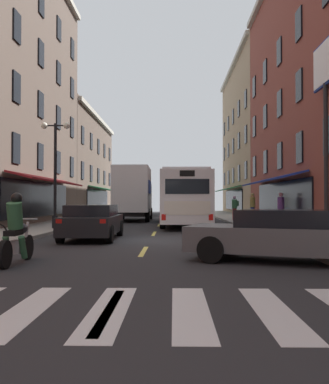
{
  "coord_description": "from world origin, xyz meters",
  "views": [
    {
      "loc": [
        0.87,
        -15.66,
        1.47
      ],
      "look_at": [
        0.35,
        8.27,
        1.96
      ],
      "focal_mm": 39.25,
      "sensor_mm": 36.0,
      "label": 1
    }
  ],
  "objects_px": {
    "transit_bus": "(183,198)",
    "box_truck": "(134,194)",
    "billboard_sign": "(326,87)",
    "pedestrian_mid": "(281,208)",
    "sedan_far": "(141,209)",
    "street_lamp_twin": "(55,169)",
    "sedan_near": "(93,221)",
    "motorcycle_rider": "(17,234)",
    "sedan_mid": "(285,235)",
    "pedestrian_far": "(253,206)",
    "pedestrian_near": "(235,207)"
  },
  "relations": [
    {
      "from": "transit_bus",
      "to": "box_truck",
      "type": "relative_size",
      "value": 1.71
    },
    {
      "from": "billboard_sign",
      "to": "pedestrian_mid",
      "type": "bearing_deg",
      "value": 92.4
    },
    {
      "from": "sedan_far",
      "to": "street_lamp_twin",
      "type": "relative_size",
      "value": 0.87
    },
    {
      "from": "sedan_near",
      "to": "motorcycle_rider",
      "type": "distance_m",
      "value": 6.22
    },
    {
      "from": "box_truck",
      "to": "sedan_mid",
      "type": "distance_m",
      "value": 21.04
    },
    {
      "from": "billboard_sign",
      "to": "box_truck",
      "type": "xyz_separation_m",
      "value": [
        -9.08,
        13.3,
        -4.13
      ]
    },
    {
      "from": "sedan_far",
      "to": "billboard_sign",
      "type": "bearing_deg",
      "value": -68.11
    },
    {
      "from": "sedan_near",
      "to": "sedan_mid",
      "type": "distance_m",
      "value": 8.09
    },
    {
      "from": "sedan_mid",
      "to": "pedestrian_mid",
      "type": "xyz_separation_m",
      "value": [
        3.25,
        13.12,
        0.41
      ]
    },
    {
      "from": "sedan_mid",
      "to": "pedestrian_far",
      "type": "bearing_deg",
      "value": 81.72
    },
    {
      "from": "transit_bus",
      "to": "box_truck",
      "type": "distance_m",
      "value": 5.95
    },
    {
      "from": "sedan_far",
      "to": "pedestrian_far",
      "type": "height_order",
      "value": "pedestrian_far"
    },
    {
      "from": "billboard_sign",
      "to": "pedestrian_near",
      "type": "xyz_separation_m",
      "value": [
        -1.99,
        11.76,
        -5.08
      ]
    },
    {
      "from": "pedestrian_mid",
      "to": "street_lamp_twin",
      "type": "xyz_separation_m",
      "value": [
        -11.66,
        -3.1,
        1.93
      ]
    },
    {
      "from": "motorcycle_rider",
      "to": "box_truck",
      "type": "bearing_deg",
      "value": 87.94
    },
    {
      "from": "billboard_sign",
      "to": "sedan_mid",
      "type": "bearing_deg",
      "value": -116.8
    },
    {
      "from": "sedan_near",
      "to": "motorcycle_rider",
      "type": "height_order",
      "value": "motorcycle_rider"
    },
    {
      "from": "billboard_sign",
      "to": "pedestrian_far",
      "type": "height_order",
      "value": "billboard_sign"
    },
    {
      "from": "sedan_far",
      "to": "sedan_near",
      "type": "bearing_deg",
      "value": -89.87
    },
    {
      "from": "street_lamp_twin",
      "to": "sedan_near",
      "type": "bearing_deg",
      "value": -58.21
    },
    {
      "from": "transit_bus",
      "to": "pedestrian_mid",
      "type": "distance_m",
      "value": 5.86
    },
    {
      "from": "pedestrian_near",
      "to": "pedestrian_mid",
      "type": "relative_size",
      "value": 0.92
    },
    {
      "from": "pedestrian_near",
      "to": "street_lamp_twin",
      "type": "xyz_separation_m",
      "value": [
        -9.93,
        -8.69,
        1.98
      ]
    },
    {
      "from": "pedestrian_near",
      "to": "street_lamp_twin",
      "type": "relative_size",
      "value": 0.32
    },
    {
      "from": "sedan_mid",
      "to": "street_lamp_twin",
      "type": "bearing_deg",
      "value": 130.02
    },
    {
      "from": "transit_bus",
      "to": "street_lamp_twin",
      "type": "bearing_deg",
      "value": -139.4
    },
    {
      "from": "pedestrian_mid",
      "to": "pedestrian_far",
      "type": "bearing_deg",
      "value": 57.97
    },
    {
      "from": "box_truck",
      "to": "sedan_far",
      "type": "relative_size",
      "value": 1.58
    },
    {
      "from": "sedan_mid",
      "to": "pedestrian_near",
      "type": "relative_size",
      "value": 2.95
    },
    {
      "from": "street_lamp_twin",
      "to": "transit_bus",
      "type": "bearing_deg",
      "value": 40.6
    },
    {
      "from": "motorcycle_rider",
      "to": "pedestrian_near",
      "type": "distance_m",
      "value": 20.73
    },
    {
      "from": "sedan_near",
      "to": "sedan_far",
      "type": "xyz_separation_m",
      "value": [
        -0.06,
        24.39,
        0.01
      ]
    },
    {
      "from": "billboard_sign",
      "to": "pedestrian_mid",
      "type": "height_order",
      "value": "billboard_sign"
    },
    {
      "from": "box_truck",
      "to": "pedestrian_far",
      "type": "xyz_separation_m",
      "value": [
        8.24,
        -1.89,
        -0.86
      ]
    },
    {
      "from": "sedan_mid",
      "to": "sedan_far",
      "type": "distance_m",
      "value": 30.65
    },
    {
      "from": "pedestrian_near",
      "to": "billboard_sign",
      "type": "bearing_deg",
      "value": 145.84
    },
    {
      "from": "box_truck",
      "to": "pedestrian_near",
      "type": "distance_m",
      "value": 7.32
    },
    {
      "from": "sedan_near",
      "to": "pedestrian_mid",
      "type": "height_order",
      "value": "pedestrian_mid"
    },
    {
      "from": "box_truck",
      "to": "pedestrian_mid",
      "type": "relative_size",
      "value": 3.97
    },
    {
      "from": "pedestrian_near",
      "to": "pedestrian_far",
      "type": "xyz_separation_m",
      "value": [
        1.15,
        -0.35,
        0.09
      ]
    },
    {
      "from": "sedan_far",
      "to": "pedestrian_far",
      "type": "relative_size",
      "value": 2.44
    },
    {
      "from": "billboard_sign",
      "to": "sedan_mid",
      "type": "height_order",
      "value": "billboard_sign"
    },
    {
      "from": "sedan_far",
      "to": "pedestrian_near",
      "type": "height_order",
      "value": "pedestrian_near"
    },
    {
      "from": "sedan_mid",
      "to": "pedestrian_far",
      "type": "height_order",
      "value": "pedestrian_far"
    },
    {
      "from": "sedan_far",
      "to": "motorcycle_rider",
      "type": "relative_size",
      "value": 2.17
    },
    {
      "from": "pedestrian_far",
      "to": "street_lamp_twin",
      "type": "distance_m",
      "value": 14.0
    },
    {
      "from": "street_lamp_twin",
      "to": "sedan_mid",
      "type": "bearing_deg",
      "value": -49.98
    },
    {
      "from": "billboard_sign",
      "to": "transit_bus",
      "type": "xyz_separation_m",
      "value": [
        -5.63,
        8.46,
        -4.45
      ]
    },
    {
      "from": "billboard_sign",
      "to": "street_lamp_twin",
      "type": "bearing_deg",
      "value": 165.55
    },
    {
      "from": "sedan_far",
      "to": "motorcycle_rider",
      "type": "height_order",
      "value": "motorcycle_rider"
    }
  ]
}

